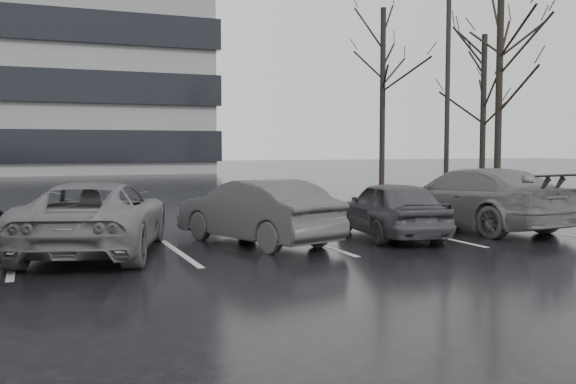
{
  "coord_description": "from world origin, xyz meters",
  "views": [
    {
      "loc": [
        -4.69,
        -9.85,
        1.92
      ],
      "look_at": [
        -0.32,
        1.0,
        1.1
      ],
      "focal_mm": 40.0,
      "sensor_mm": 36.0,
      "label": 1
    }
  ],
  "objects_px": {
    "car_east": "(472,198)",
    "lamp_post": "(448,83)",
    "car_main": "(390,209)",
    "tree_east": "(499,93)",
    "tree_ne": "(483,112)",
    "tree_north": "(383,98)",
    "car_west_b": "(96,217)",
    "car_west_a": "(256,211)"
  },
  "relations": [
    {
      "from": "car_east",
      "to": "lamp_post",
      "type": "distance_m",
      "value": 6.16
    },
    {
      "from": "car_main",
      "to": "tree_east",
      "type": "height_order",
      "value": "tree_east"
    },
    {
      "from": "car_east",
      "to": "tree_ne",
      "type": "distance_m",
      "value": 15.24
    },
    {
      "from": "lamp_post",
      "to": "tree_east",
      "type": "distance_m",
      "value": 5.37
    },
    {
      "from": "tree_ne",
      "to": "tree_north",
      "type": "xyz_separation_m",
      "value": [
        -3.5,
        3.0,
        0.75
      ]
    },
    {
      "from": "car_main",
      "to": "tree_east",
      "type": "distance_m",
      "value": 12.95
    },
    {
      "from": "tree_ne",
      "to": "car_main",
      "type": "bearing_deg",
      "value": -135.07
    },
    {
      "from": "car_main",
      "to": "car_east",
      "type": "height_order",
      "value": "car_east"
    },
    {
      "from": "car_east",
      "to": "car_main",
      "type": "bearing_deg",
      "value": 3.84
    },
    {
      "from": "car_main",
      "to": "car_east",
      "type": "bearing_deg",
      "value": -160.56
    },
    {
      "from": "car_main",
      "to": "tree_north",
      "type": "height_order",
      "value": "tree_north"
    },
    {
      "from": "car_west_b",
      "to": "tree_east",
      "type": "relative_size",
      "value": 0.59
    },
    {
      "from": "car_west_b",
      "to": "car_west_a",
      "type": "bearing_deg",
      "value": -163.32
    },
    {
      "from": "tree_north",
      "to": "tree_ne",
      "type": "bearing_deg",
      "value": -40.6
    },
    {
      "from": "car_west_a",
      "to": "car_west_b",
      "type": "bearing_deg",
      "value": -19.03
    },
    {
      "from": "tree_east",
      "to": "car_main",
      "type": "bearing_deg",
      "value": -139.96
    },
    {
      "from": "car_east",
      "to": "tree_east",
      "type": "height_order",
      "value": "tree_east"
    },
    {
      "from": "tree_east",
      "to": "car_west_b",
      "type": "bearing_deg",
      "value": -153.45
    },
    {
      "from": "car_main",
      "to": "tree_north",
      "type": "distance_m",
      "value": 17.69
    },
    {
      "from": "car_west_a",
      "to": "lamp_post",
      "type": "height_order",
      "value": "lamp_post"
    },
    {
      "from": "car_main",
      "to": "lamp_post",
      "type": "relative_size",
      "value": 0.42
    },
    {
      "from": "lamp_post",
      "to": "tree_north",
      "type": "xyz_separation_m",
      "value": [
        3.49,
        9.95,
        0.31
      ]
    },
    {
      "from": "car_main",
      "to": "lamp_post",
      "type": "height_order",
      "value": "lamp_post"
    },
    {
      "from": "car_main",
      "to": "car_west_a",
      "type": "relative_size",
      "value": 0.93
    },
    {
      "from": "car_main",
      "to": "tree_east",
      "type": "bearing_deg",
      "value": -131.91
    },
    {
      "from": "car_east",
      "to": "tree_east",
      "type": "distance_m",
      "value": 10.83
    },
    {
      "from": "car_west_b",
      "to": "tree_ne",
      "type": "distance_m",
      "value": 21.79
    },
    {
      "from": "car_west_b",
      "to": "lamp_post",
      "type": "bearing_deg",
      "value": -139.55
    },
    {
      "from": "car_main",
      "to": "lamp_post",
      "type": "bearing_deg",
      "value": -126.91
    },
    {
      "from": "car_west_b",
      "to": "tree_ne",
      "type": "relative_size",
      "value": 0.67
    },
    {
      "from": "car_main",
      "to": "tree_north",
      "type": "bearing_deg",
      "value": -111.63
    },
    {
      "from": "tree_east",
      "to": "car_west_a",
      "type": "bearing_deg",
      "value": -148.06
    },
    {
      "from": "tree_ne",
      "to": "tree_north",
      "type": "distance_m",
      "value": 4.67
    },
    {
      "from": "car_west_a",
      "to": "car_west_b",
      "type": "distance_m",
      "value": 3.08
    },
    {
      "from": "car_main",
      "to": "car_west_a",
      "type": "xyz_separation_m",
      "value": [
        -2.95,
        0.24,
        0.03
      ]
    },
    {
      "from": "car_west_a",
      "to": "lamp_post",
      "type": "relative_size",
      "value": 0.45
    },
    {
      "from": "car_west_a",
      "to": "lamp_post",
      "type": "distance_m",
      "value": 9.95
    },
    {
      "from": "car_west_a",
      "to": "car_west_b",
      "type": "relative_size",
      "value": 0.83
    },
    {
      "from": "car_main",
      "to": "car_east",
      "type": "relative_size",
      "value": 0.73
    },
    {
      "from": "car_west_b",
      "to": "tree_north",
      "type": "bearing_deg",
      "value": -117.72
    },
    {
      "from": "car_main",
      "to": "tree_ne",
      "type": "bearing_deg",
      "value": -127.02
    },
    {
      "from": "car_west_a",
      "to": "car_east",
      "type": "bearing_deg",
      "value": 164.01
    }
  ]
}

